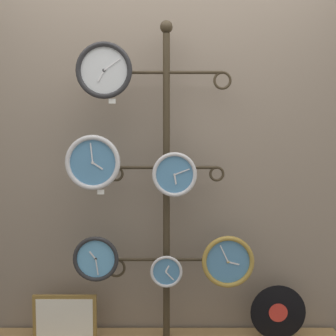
% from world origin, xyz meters
% --- Properties ---
extents(shop_wall, '(4.40, 0.04, 2.80)m').
position_xyz_m(shop_wall, '(0.00, 0.57, 1.40)').
color(shop_wall, gray).
rests_on(shop_wall, ground_plane).
extents(display_stand, '(0.79, 0.38, 2.01)m').
position_xyz_m(display_stand, '(0.00, 0.41, 0.74)').
color(display_stand, '#382D1E').
rests_on(display_stand, ground_plane).
extents(clock_top_left, '(0.33, 0.04, 0.33)m').
position_xyz_m(clock_top_left, '(-0.36, 0.30, 1.70)').
color(clock_top_left, silver).
extents(clock_middle_left, '(0.32, 0.04, 0.32)m').
position_xyz_m(clock_middle_left, '(-0.43, 0.29, 1.17)').
color(clock_middle_left, '#4C84B2').
extents(clock_middle_center, '(0.26, 0.04, 0.26)m').
position_xyz_m(clock_middle_center, '(0.05, 0.30, 1.10)').
color(clock_middle_center, '#4C84B2').
extents(clock_bottom_left, '(0.27, 0.04, 0.27)m').
position_xyz_m(clock_bottom_left, '(-0.42, 0.31, 0.59)').
color(clock_bottom_left, '#60A8DB').
extents(clock_bottom_center, '(0.19, 0.04, 0.19)m').
position_xyz_m(clock_bottom_center, '(-0.00, 0.32, 0.51)').
color(clock_bottom_center, '#4C84B2').
extents(clock_bottom_right, '(0.31, 0.04, 0.31)m').
position_xyz_m(clock_bottom_right, '(0.37, 0.31, 0.57)').
color(clock_bottom_right, '#4C84B2').
extents(vinyl_record, '(0.34, 0.01, 0.34)m').
position_xyz_m(vinyl_record, '(0.69, 0.38, 0.23)').
color(vinyl_record, black).
rests_on(vinyl_record, low_shelf).
extents(picture_frame, '(0.39, 0.02, 0.29)m').
position_xyz_m(picture_frame, '(-0.63, 0.36, 0.20)').
color(picture_frame, olive).
rests_on(picture_frame, low_shelf).
extents(price_tag_upper, '(0.04, 0.00, 0.03)m').
position_xyz_m(price_tag_upper, '(-0.31, 0.30, 1.52)').
color(price_tag_upper, white).
extents(price_tag_mid, '(0.04, 0.00, 0.03)m').
position_xyz_m(price_tag_mid, '(-0.38, 0.29, 0.99)').
color(price_tag_mid, white).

